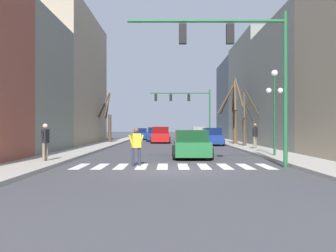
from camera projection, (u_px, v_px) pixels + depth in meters
ground_plane at (175, 171)px, 15.42m from camera, size 240.00×240.00×0.00m
sidewalk_left at (17, 169)px, 15.44m from camera, size 2.36×90.00×0.15m
sidewalk_right at (332, 169)px, 15.40m from camera, size 2.36×90.00×0.15m
building_row_left at (33, 78)px, 29.18m from camera, size 6.00×36.26×12.46m
building_row_right at (287, 86)px, 35.27m from camera, size 6.00×51.95×11.45m
crosswalk_stripes at (174, 166)px, 17.06m from camera, size 8.55×2.60×0.01m
traffic_signal_near at (242, 54)px, 16.59m from camera, size 6.78×0.28×6.61m
traffic_signal_far at (188, 103)px, 46.74m from camera, size 7.23×0.28×6.17m
street_lamp_right_corner at (276, 95)px, 21.59m from camera, size 0.95×0.36×4.71m
car_parked_left_mid at (162, 135)px, 41.79m from camera, size 2.09×4.13×1.74m
car_driving_toward_lane at (193, 145)px, 21.63m from camera, size 2.11×4.23×1.55m
car_parked_right_far at (200, 134)px, 51.82m from camera, size 2.09×4.29×1.76m
car_at_intersection at (157, 135)px, 47.13m from camera, size 2.05×4.43×1.67m
car_parked_left_near at (142, 134)px, 52.95m from camera, size 2.02×4.38×1.54m
car_parked_right_mid at (213, 137)px, 36.62m from camera, size 1.98×4.13×1.64m
pedestrian_waiting_at_curb at (256, 134)px, 28.34m from camera, size 0.52×0.71×1.83m
pedestrian_crossing_street at (137, 143)px, 17.26m from camera, size 0.69×0.40×1.69m
pedestrian_on_left_sidewalk at (46, 139)px, 18.13m from camera, size 0.29×0.74×1.72m
street_tree_left_near at (235, 111)px, 36.45m from camera, size 2.15×3.78×6.18m
street_tree_right_near at (110, 120)px, 40.64m from camera, size 1.31×2.29×5.16m
street_tree_left_mid at (247, 121)px, 32.58m from camera, size 1.93×2.62×4.75m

